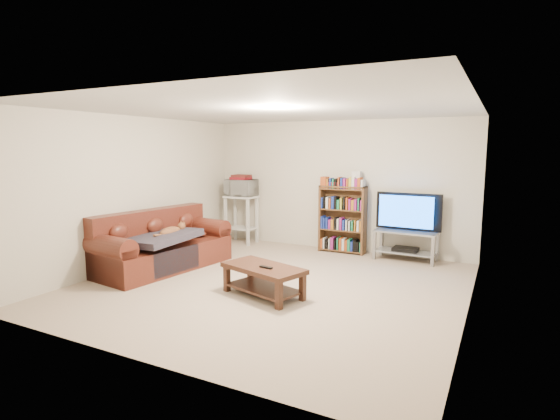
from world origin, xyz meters
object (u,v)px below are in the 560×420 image
Objects in this scene: sofa at (161,248)px; bookshelf at (342,218)px; tv_stand at (406,240)px; coffee_table at (263,275)px.

bookshelf reaches higher than sofa.
tv_stand is at bearing 41.63° from sofa.
tv_stand is (3.37, 2.27, 0.02)m from sofa.
coffee_table is (2.12, -0.42, -0.05)m from sofa.
sofa is 3.23m from bookshelf.
sofa reaches higher than coffee_table.
coffee_table is 2.97m from tv_stand.
sofa reaches higher than tv_stand.
tv_stand is at bearing -3.74° from bookshelf.
coffee_table is at bearing -112.73° from tv_stand.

